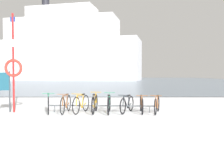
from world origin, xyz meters
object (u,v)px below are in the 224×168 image
at_px(bicycle_7, 158,105).
at_px(bicycle_6, 142,104).
at_px(bicycle_5, 128,104).
at_px(rescue_post, 14,65).
at_px(bicycle_0, 49,103).
at_px(bicycle_1, 67,104).
at_px(ferry_ship, 66,50).
at_px(bicycle_4, 110,104).
at_px(info_sign, 4,85).
at_px(bicycle_2, 82,104).
at_px(bicycle_3, 96,104).

bearing_deg(bicycle_7, bicycle_6, 165.62).
distance_m(bicycle_5, rescue_post, 5.03).
relative_size(bicycle_0, bicycle_1, 0.95).
relative_size(bicycle_1, rescue_post, 0.43).
bearing_deg(bicycle_1, ferry_ship, 100.77).
height_order(bicycle_4, rescue_post, rescue_post).
xyz_separation_m(bicycle_1, bicycle_7, (3.76, -0.12, -0.02)).
height_order(bicycle_5, bicycle_7, bicycle_5).
distance_m(info_sign, rescue_post, 0.92).
relative_size(bicycle_0, bicycle_5, 1.07).
height_order(bicycle_7, info_sign, info_sign).
height_order(bicycle_1, rescue_post, rescue_post).
bearing_deg(bicycle_1, bicycle_2, -0.07).
xyz_separation_m(bicycle_0, rescue_post, (-1.48, 0.11, 1.58)).
bearing_deg(bicycle_4, bicycle_3, 171.63).
relative_size(bicycle_4, info_sign, 1.00).
bearing_deg(rescue_post, bicycle_4, -3.51).
bearing_deg(bicycle_1, bicycle_3, -0.07).
height_order(bicycle_2, bicycle_5, bicycle_2).
bearing_deg(bicycle_7, bicycle_3, 177.37).
bearing_deg(bicycle_0, bicycle_3, -1.39).
height_order(bicycle_1, bicycle_2, bicycle_2).
relative_size(bicycle_5, bicycle_7, 0.97).
xyz_separation_m(bicycle_2, bicycle_7, (3.12, -0.12, -0.03)).
bearing_deg(bicycle_4, bicycle_2, 175.63).
relative_size(bicycle_0, bicycle_4, 0.99).
relative_size(info_sign, rescue_post, 0.42).
bearing_deg(bicycle_3, bicycle_4, -8.37).
xyz_separation_m(bicycle_0, bicycle_7, (4.49, -0.16, -0.03)).
height_order(bicycle_0, bicycle_6, bicycle_0).
relative_size(bicycle_4, rescue_post, 0.42).
xyz_separation_m(bicycle_0, bicycle_5, (3.28, 0.01, -0.03)).
xyz_separation_m(bicycle_4, bicycle_6, (1.35, 0.13, -0.03)).
relative_size(bicycle_2, info_sign, 0.95).
distance_m(bicycle_5, info_sign, 5.24).
bearing_deg(ferry_ship, bicycle_5, -76.89).
bearing_deg(bicycle_5, bicycle_4, -169.39).
xyz_separation_m(bicycle_1, bicycle_3, (1.20, -0.00, 0.00)).
bearing_deg(bicycle_5, bicycle_7, -8.00).
bearing_deg(ferry_ship, bicycle_0, -79.90).
distance_m(bicycle_4, bicycle_7, 1.96).
height_order(bicycle_5, ferry_ship, ferry_ship).
xyz_separation_m(bicycle_7, info_sign, (-6.39, 0.23, 0.80)).
distance_m(bicycle_4, bicycle_6, 1.36).
xyz_separation_m(bicycle_2, rescue_post, (-2.85, 0.16, 1.59)).
height_order(bicycle_0, ferry_ship, ferry_ship).
height_order(bicycle_3, bicycle_5, bicycle_3).
distance_m(bicycle_5, bicycle_7, 1.23).
distance_m(bicycle_7, ferry_ship, 62.43).
bearing_deg(bicycle_5, bicycle_2, -178.43).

